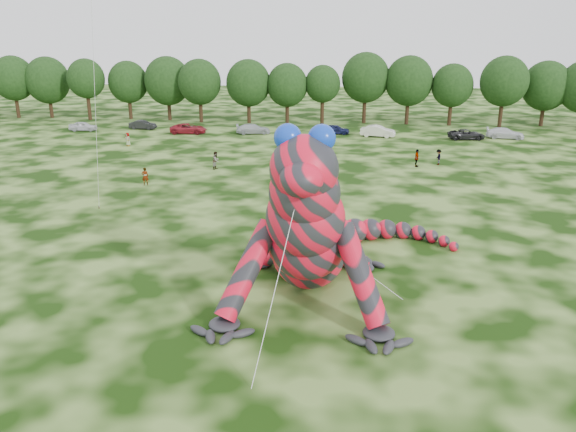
% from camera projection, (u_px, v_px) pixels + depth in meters
% --- Properties ---
extents(ground, '(240.00, 240.00, 0.00)m').
position_uv_depth(ground, '(246.00, 279.00, 31.30)').
color(ground, '#16330A').
rests_on(ground, ground).
extents(inflatable_gecko, '(15.86, 18.82, 9.39)m').
position_uv_depth(inflatable_gecko, '(311.00, 199.00, 29.84)').
color(inflatable_gecko, red).
rests_on(inflatable_gecko, ground).
extents(tree_1, '(6.74, 6.07, 9.81)m').
position_uv_depth(tree_1, '(14.00, 87.00, 89.79)').
color(tree_1, black).
rests_on(tree_1, ground).
extents(tree_2, '(7.04, 6.34, 9.64)m').
position_uv_depth(tree_2, '(48.00, 87.00, 89.92)').
color(tree_2, black).
rests_on(tree_2, ground).
extents(tree_3, '(5.81, 5.23, 9.44)m').
position_uv_depth(tree_3, '(87.00, 90.00, 87.57)').
color(tree_3, black).
rests_on(tree_3, ground).
extents(tree_4, '(6.22, 5.60, 9.06)m').
position_uv_depth(tree_4, '(129.00, 90.00, 88.53)').
color(tree_4, black).
rests_on(tree_4, ground).
extents(tree_5, '(7.16, 6.44, 9.80)m').
position_uv_depth(tree_5, '(168.00, 88.00, 87.46)').
color(tree_5, black).
rests_on(tree_5, ground).
extents(tree_6, '(6.52, 5.86, 9.49)m').
position_uv_depth(tree_6, '(200.00, 91.00, 85.26)').
color(tree_6, black).
rests_on(tree_6, ground).
extents(tree_7, '(6.68, 6.01, 9.48)m').
position_uv_depth(tree_7, '(248.00, 91.00, 84.57)').
color(tree_7, black).
rests_on(tree_7, ground).
extents(tree_8, '(6.14, 5.53, 8.94)m').
position_uv_depth(tree_8, '(287.00, 94.00, 84.20)').
color(tree_8, black).
rests_on(tree_8, ground).
extents(tree_9, '(5.27, 4.74, 8.68)m').
position_uv_depth(tree_9, '(322.00, 95.00, 84.02)').
color(tree_9, black).
rests_on(tree_9, ground).
extents(tree_10, '(7.09, 6.38, 10.50)m').
position_uv_depth(tree_10, '(365.00, 88.00, 84.22)').
color(tree_10, black).
rests_on(tree_10, ground).
extents(tree_11, '(7.01, 6.31, 10.07)m').
position_uv_depth(tree_11, '(408.00, 90.00, 83.24)').
color(tree_11, black).
rests_on(tree_11, ground).
extents(tree_12, '(5.99, 5.39, 8.97)m').
position_uv_depth(tree_12, '(452.00, 95.00, 82.32)').
color(tree_12, black).
rests_on(tree_12, ground).
extents(tree_13, '(6.83, 6.15, 10.13)m').
position_uv_depth(tree_13, '(503.00, 92.00, 80.80)').
color(tree_13, black).
rests_on(tree_13, ground).
extents(tree_14, '(6.82, 6.14, 9.40)m').
position_uv_depth(tree_14, '(545.00, 94.00, 81.74)').
color(tree_14, black).
rests_on(tree_14, ground).
extents(car_0, '(3.99, 2.02, 1.30)m').
position_uv_depth(car_0, '(83.00, 126.00, 78.82)').
color(car_0, silver).
rests_on(car_0, ground).
extents(car_1, '(3.83, 1.38, 1.26)m').
position_uv_depth(car_1, '(143.00, 125.00, 80.13)').
color(car_1, black).
rests_on(car_1, ground).
extents(car_2, '(5.09, 2.64, 1.37)m').
position_uv_depth(car_2, '(188.00, 129.00, 76.66)').
color(car_2, maroon).
rests_on(car_2, ground).
extents(car_3, '(4.91, 2.76, 1.34)m').
position_uv_depth(car_3, '(253.00, 129.00, 76.45)').
color(car_3, '#AFB5B9').
rests_on(car_3, ground).
extents(car_4, '(3.87, 1.71, 1.29)m').
position_uv_depth(car_4, '(335.00, 129.00, 76.27)').
color(car_4, '#161B48').
rests_on(car_4, ground).
extents(car_5, '(4.77, 2.43, 1.50)m').
position_uv_depth(car_5, '(378.00, 131.00, 74.14)').
color(car_5, silver).
rests_on(car_5, ground).
extents(car_6, '(4.89, 2.67, 1.30)m').
position_uv_depth(car_6, '(467.00, 134.00, 72.40)').
color(car_6, black).
rests_on(car_6, ground).
extents(car_7, '(5.00, 2.65, 1.38)m').
position_uv_depth(car_7, '(505.00, 133.00, 72.99)').
color(car_7, silver).
rests_on(car_7, ground).
extents(spectator_1, '(0.88, 1.01, 1.78)m').
position_uv_depth(spectator_1, '(216.00, 160.00, 56.44)').
color(spectator_1, gray).
rests_on(spectator_1, ground).
extents(spectator_0, '(0.69, 0.56, 1.64)m').
position_uv_depth(spectator_0, '(145.00, 176.00, 50.42)').
color(spectator_0, gray).
rests_on(spectator_0, ground).
extents(spectator_2, '(0.66, 1.08, 1.61)m').
position_uv_depth(spectator_2, '(438.00, 157.00, 58.40)').
color(spectator_2, gray).
rests_on(spectator_2, ground).
extents(spectator_5, '(1.67, 1.20, 1.74)m').
position_uv_depth(spectator_5, '(300.00, 191.00, 45.64)').
color(spectator_5, gray).
rests_on(spectator_5, ground).
extents(spectator_4, '(0.94, 0.85, 1.61)m').
position_uv_depth(spectator_4, '(128.00, 139.00, 68.20)').
color(spectator_4, gray).
rests_on(spectator_4, ground).
extents(spectator_3, '(0.68, 1.13, 1.81)m').
position_uv_depth(spectator_3, '(417.00, 158.00, 57.45)').
color(spectator_3, gray).
rests_on(spectator_3, ground).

